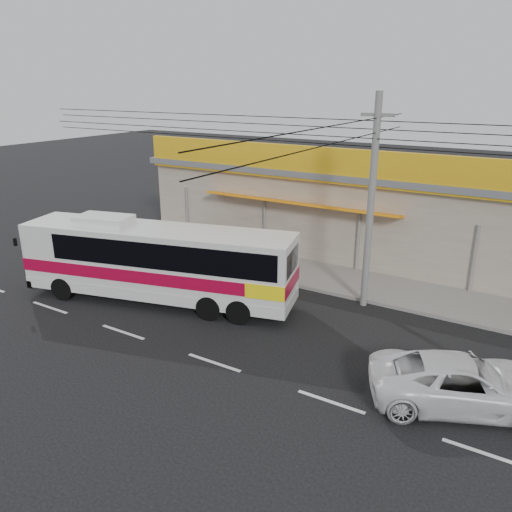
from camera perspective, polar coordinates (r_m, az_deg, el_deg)
The scene contains 9 objects.
ground at distance 18.10m, azimuth -0.14°, elevation -8.59°, with size 120.00×120.00×0.00m, color black.
sidewalk at distance 22.95m, azimuth 7.66°, elevation -2.37°, with size 30.00×3.20×0.15m, color slate.
lane_markings at distance 16.29m, azimuth -4.80°, elevation -12.06°, with size 50.00×0.12×0.01m, color silver, non-canonical shape.
storefront_building at distance 27.27m, azimuth 12.58°, elevation 5.70°, with size 22.60×9.20×5.70m.
coach_bus at distance 20.14m, azimuth -10.74°, elevation -0.34°, with size 11.28×4.99×3.40m.
motorbike_red at distance 23.96m, azimuth -4.46°, elevation 0.31°, with size 0.75×2.15×1.13m, color maroon.
motorbike_dark at distance 26.79m, azimuth -6.14°, elevation 2.27°, with size 0.52×1.83×1.10m, color black.
white_car at distance 15.12m, azimuth 22.56°, elevation -13.22°, with size 2.31×5.01×1.39m, color silver.
utility_pole at distance 18.87m, azimuth 13.59°, elevation 13.54°, with size 34.00×14.00×8.18m.
Camera 1 is at (8.31, -13.70, 8.42)m, focal length 35.00 mm.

